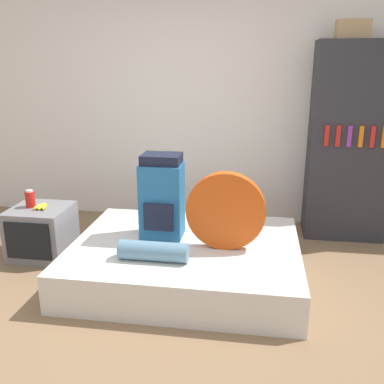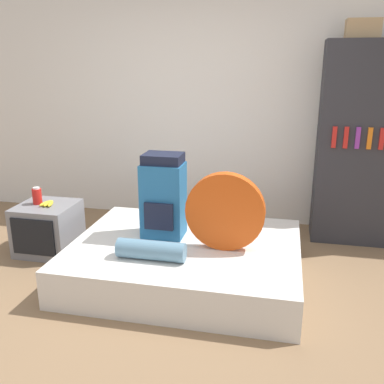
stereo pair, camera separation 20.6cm
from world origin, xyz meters
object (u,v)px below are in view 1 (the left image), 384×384
Objects in this scene: canister at (30,199)px; bookshelf at (350,143)px; backpack at (162,197)px; tent_bag at (226,211)px; cardboard_box at (353,29)px; sleeping_roll at (153,251)px; television at (42,232)px.

canister is 0.08× the size of bookshelf.
bookshelf is (1.70, 1.06, 0.32)m from backpack.
tent_bag is 2.18m from cardboard_box.
tent_bag is (0.56, -0.17, -0.04)m from backpack.
sleeping_roll is at bearing -135.25° from cardboard_box.
television is 0.33m from canister.
television is at bearing -161.54° from bookshelf.
sleeping_roll is (-0.52, -0.32, -0.24)m from tent_bag.
cardboard_box is at bearing 49.66° from tent_bag.
canister is at bearing -162.27° from bookshelf.
tent_bag is 1.72m from bookshelf.
backpack is 4.42× the size of canister.
television is 0.27× the size of bookshelf.
sleeping_roll is at bearing -137.11° from bookshelf.
tent_bag is 1.81m from television.
tent_bag is at bearing 31.41° from sleeping_roll.
television is 3.22× the size of canister.
television is at bearing -8.70° from canister.
bookshelf is at bearing 42.89° from sleeping_roll.
cardboard_box is (1.59, 1.58, 1.67)m from sleeping_roll.
cardboard_box reaches higher than backpack.
tent_bag is 0.66m from sleeping_roll.
television is (-1.19, 0.10, -0.43)m from backpack.
bookshelf reaches higher than canister.
tent_bag is 0.32× the size of bookshelf.
canister is (-1.32, 0.60, 0.16)m from sleeping_roll.
cardboard_box is at bearing 18.64° from canister.
tent_bag is 1.21× the size of television.
cardboard_box reaches higher than bookshelf.
tent_bag is at bearing -8.58° from television.
bookshelf reaches higher than sleeping_roll.
bookshelf is at bearing 17.73° from canister.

